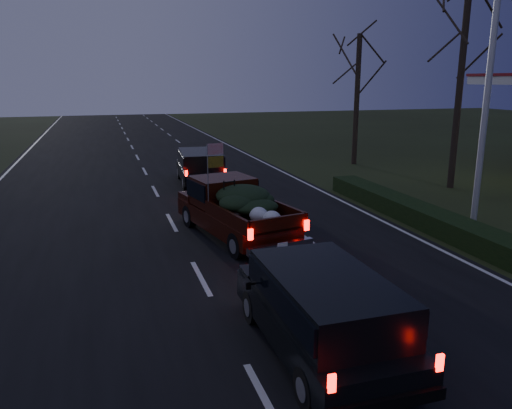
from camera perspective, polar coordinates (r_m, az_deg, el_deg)
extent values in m
plane|color=black|center=(12.06, -6.31, -8.43)|extent=(120.00, 120.00, 0.00)
cube|color=black|center=(12.06, -6.31, -8.38)|extent=(14.00, 120.00, 0.02)
cube|color=black|center=(17.61, 17.34, -0.72)|extent=(1.00, 10.00, 0.60)
cylinder|color=silver|center=(17.35, 25.03, 12.46)|extent=(0.20, 0.20, 9.00)
cylinder|color=black|center=(23.11, 22.24, 12.18)|extent=(0.28, 0.28, 8.50)
cylinder|color=black|center=(28.42, 11.44, 11.56)|extent=(0.28, 0.28, 7.00)
cube|color=#340F07|center=(14.98, -2.45, -1.59)|extent=(2.77, 4.95, 0.51)
cube|color=#340F07|center=(15.54, -3.86, 1.63)|extent=(1.99, 1.81, 0.84)
cube|color=black|center=(15.52, -3.87, 1.96)|extent=(2.07, 1.74, 0.51)
cube|color=#340F07|center=(13.86, -0.22, -1.66)|extent=(2.22, 2.91, 0.06)
ellipsoid|color=black|center=(14.18, -0.96, 0.44)|extent=(1.80, 1.95, 0.56)
cylinder|color=gray|center=(14.32, -5.52, 3.20)|extent=(0.03, 0.03, 1.87)
cube|color=red|center=(14.30, -4.66, 6.34)|extent=(0.48, 0.12, 0.32)
cube|color=gold|center=(14.35, -4.63, 4.87)|extent=(0.48, 0.12, 0.32)
cube|color=black|center=(22.80, -6.43, 3.74)|extent=(2.09, 4.40, 0.54)
cube|color=black|center=(22.48, -6.40, 5.17)|extent=(1.90, 3.24, 0.71)
cube|color=black|center=(22.47, -6.41, 5.35)|extent=(1.98, 3.15, 0.43)
cube|color=black|center=(8.85, 7.25, -13.24)|extent=(1.78, 4.27, 0.53)
cube|color=black|center=(8.41, 8.00, -10.22)|extent=(1.67, 3.11, 0.71)
cube|color=black|center=(8.38, 8.02, -9.78)|extent=(1.76, 3.02, 0.43)
cube|color=black|center=(9.03, -1.00, -9.07)|extent=(0.09, 0.20, 0.14)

